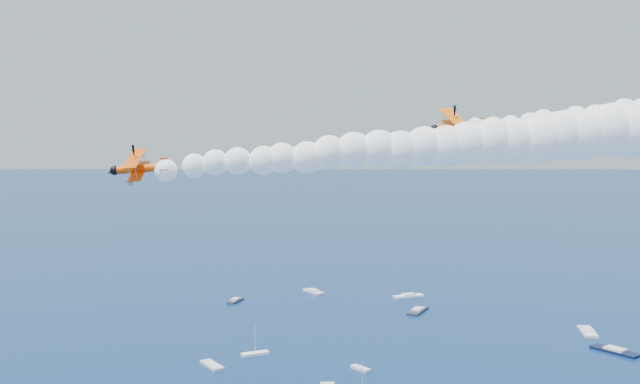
% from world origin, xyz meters
% --- Properties ---
extents(biplane_lead, '(11.90, 12.80, 8.43)m').
position_xyz_m(biplane_lead, '(11.24, 39.32, 60.61)').
color(biplane_lead, '#FC6105').
extents(biplane_trail, '(9.24, 10.25, 6.53)m').
position_xyz_m(biplane_trail, '(-14.93, -0.56, 56.24)').
color(biplane_trail, '#FF4F05').
extents(smoke_trail_trail, '(63.07, 51.18, 10.96)m').
position_xyz_m(smoke_trail_trail, '(12.37, 12.60, 58.55)').
color(smoke_trail_trail, white).
extents(spectator_boats, '(225.80, 163.28, 0.70)m').
position_xyz_m(spectator_boats, '(-0.81, 110.26, 0.35)').
color(spectator_boats, silver).
rests_on(spectator_boats, ground).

